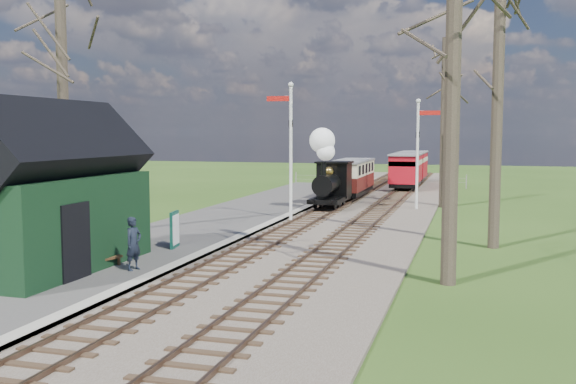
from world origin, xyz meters
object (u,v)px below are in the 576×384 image
at_px(red_carriage_a, 406,170).
at_px(sign_board, 175,229).
at_px(semaphore_near, 289,141).
at_px(station_shed, 49,195).
at_px(coach, 351,176).
at_px(person, 134,244).
at_px(semaphore_far, 419,146).
at_px(red_carriage_b, 413,166).
at_px(bench, 95,254).
at_px(locomotive, 329,174).

relative_size(red_carriage_a, sign_board, 3.96).
distance_m(semaphore_near, red_carriage_a, 17.78).
height_order(station_shed, semaphore_near, semaphore_near).
xyz_separation_m(semaphore_near, coach, (0.77, 10.86, -2.23)).
xyz_separation_m(sign_board, person, (0.47, -3.51, 0.14)).
bearing_deg(red_carriage_a, semaphore_far, -81.09).
bearing_deg(semaphore_far, semaphore_near, -130.60).
bearing_deg(semaphore_far, red_carriage_b, 96.02).
height_order(coach, red_carriage_a, red_carriage_a).
bearing_deg(red_carriage_b, station_shed, -101.20).
relative_size(semaphore_near, sign_board, 5.13).
xyz_separation_m(semaphore_far, coach, (-4.37, 4.86, -1.96)).
relative_size(semaphore_far, bench, 3.62).
distance_m(station_shed, red_carriage_a, 30.13).
bearing_deg(semaphore_far, station_shed, -115.72).
bearing_deg(semaphore_near, person, -95.79).
bearing_deg(semaphore_near, semaphore_far, 49.40).
xyz_separation_m(semaphore_near, locomotive, (0.76, 4.81, -1.73)).
distance_m(red_carriage_b, person, 34.68).
bearing_deg(locomotive, red_carriage_a, 78.21).
bearing_deg(semaphore_near, sign_board, -101.57).
bearing_deg(person, locomotive, 7.87).
bearing_deg(red_carriage_b, bench, -99.45).
xyz_separation_m(station_shed, locomotive, (4.29, 16.81, -0.38)).
xyz_separation_m(coach, person, (-1.94, -22.42, -0.44)).
height_order(semaphore_far, person, semaphore_far).
height_order(semaphore_far, bench, semaphore_far).
bearing_deg(station_shed, semaphore_far, 64.28).
xyz_separation_m(semaphore_near, semaphore_far, (5.14, 6.00, -0.27)).
distance_m(locomotive, red_carriage_b, 18.21).
bearing_deg(sign_board, bench, -101.28).
bearing_deg(sign_board, person, -82.30).
relative_size(semaphore_far, coach, 0.88).
bearing_deg(locomotive, station_shed, -104.30).
distance_m(station_shed, red_carriage_b, 35.51).
distance_m(sign_board, person, 3.55).
height_order(station_shed, person, station_shed).
bearing_deg(semaphore_far, person, -109.78).
bearing_deg(locomotive, sign_board, -100.60).
bearing_deg(locomotive, bench, -100.75).
xyz_separation_m(station_shed, coach, (4.30, 22.86, -0.88)).
height_order(red_carriage_b, sign_board, red_carriage_b).
height_order(semaphore_far, locomotive, semaphore_far).
height_order(coach, bench, coach).
bearing_deg(semaphore_far, bench, -113.06).
bearing_deg(station_shed, locomotive, 75.70).
distance_m(red_carriage_a, person, 29.23).
height_order(station_shed, semaphore_far, semaphore_far).
distance_m(locomotive, red_carriage_a, 12.79).
distance_m(semaphore_far, coach, 6.83).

